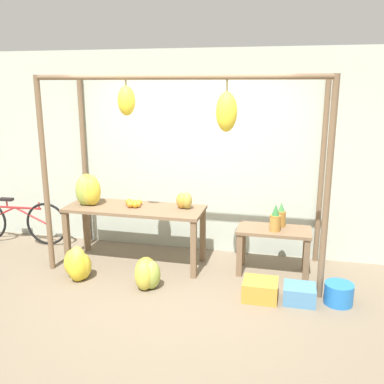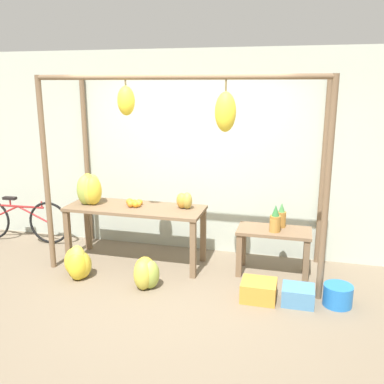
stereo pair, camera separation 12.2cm
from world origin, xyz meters
TOP-DOWN VIEW (x-y plane):
  - ground_plane at (0.00, 0.00)m, footprint 20.00×20.00m
  - shop_wall_back at (0.00, 1.55)m, footprint 8.00×0.08m
  - stall_awning at (0.05, 0.68)m, footprint 3.43×1.19m
  - display_table_main at (-0.67, 0.83)m, footprint 1.81×0.65m
  - display_table_side at (1.13, 0.92)m, footprint 0.91×0.47m
  - banana_pile_on_table at (-1.31, 0.81)m, footprint 0.38×0.38m
  - orange_pile at (-0.69, 0.85)m, footprint 0.23×0.22m
  - pineapple_cluster at (1.16, 0.91)m, footprint 0.19×0.32m
  - banana_pile_ground_left at (-1.19, 0.20)m, footprint 0.43×0.45m
  - banana_pile_ground_right at (-0.28, 0.15)m, footprint 0.36×0.37m
  - fruit_crate_white at (1.03, 0.21)m, footprint 0.39×0.34m
  - blue_bucket at (1.87, 0.29)m, footprint 0.31×0.31m
  - parked_bicycle at (-2.69, 1.12)m, footprint 1.63×0.13m
  - papaya_pile at (-0.03, 0.92)m, footprint 0.27×0.21m
  - fruit_crate_purple at (1.46, 0.22)m, footprint 0.35×0.31m

SIDE VIEW (x-z plane):
  - ground_plane at x=0.00m, z-range 0.00..0.00m
  - fruit_crate_purple at x=1.46m, z-range 0.00..0.20m
  - fruit_crate_white at x=1.03m, z-range 0.00..0.22m
  - blue_bucket at x=1.87m, z-range 0.00..0.23m
  - banana_pile_ground_right at x=-0.28m, z-range -0.01..0.37m
  - banana_pile_ground_left at x=-1.19m, z-range -0.03..0.40m
  - parked_bicycle at x=-2.69m, z-range -0.01..0.69m
  - display_table_side at x=1.13m, z-range 0.16..0.75m
  - display_table_main at x=-0.67m, z-range 0.28..1.05m
  - pineapple_cluster at x=1.16m, z-range 0.55..0.89m
  - orange_pile at x=-0.69m, z-range 0.77..0.87m
  - papaya_pile at x=-0.03m, z-range 0.77..0.99m
  - banana_pile_on_table at x=-1.31m, z-range 0.77..1.18m
  - shop_wall_back at x=0.00m, z-range 0.00..2.80m
  - stall_awning at x=0.05m, z-range 0.46..2.91m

